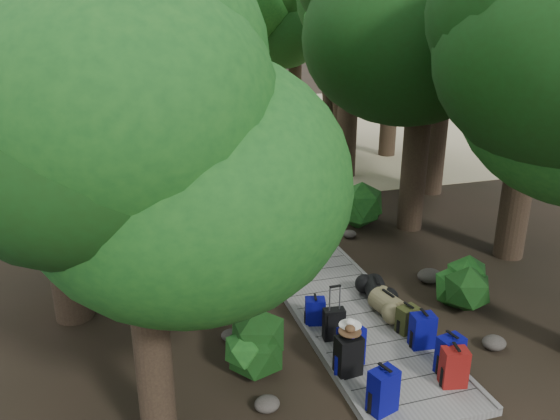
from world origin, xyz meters
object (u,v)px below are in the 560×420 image
object	(u,v)px
backpack_left_b	(349,353)
backpack_right_b	(450,353)
suitcase_on_boardwalk	(334,324)
backpack_right_a	(454,365)
sun_lounger	(293,156)
backpack_left_d	(315,310)
backpack_right_c	(423,329)
duffel_right_khaki	(387,304)
lone_suitcase_on_sand	(248,165)
backpack_left_c	(351,344)
duffel_right_black	(376,290)
backpack_left_a	(383,389)
kayak	(128,165)
backpack_right_d	(408,318)

from	to	relation	value
backpack_left_b	backpack_right_b	bearing A→B (deg)	-21.49
suitcase_on_boardwalk	backpack_right_a	bearing A→B (deg)	-46.59
sun_lounger	backpack_left_d	bearing A→B (deg)	-90.17
backpack_right_c	suitcase_on_boardwalk	size ratio (longest dim) A/B	1.17
backpack_right_a	sun_lounger	size ratio (longest dim) A/B	0.36
duffel_right_khaki	lone_suitcase_on_sand	bearing A→B (deg)	80.63
backpack_right_a	sun_lounger	world-z (taller)	backpack_right_a
backpack_right_b	backpack_right_c	distance (m)	0.76
backpack_left_d	backpack_right_c	distance (m)	1.90
backpack_left_c	backpack_left_b	bearing A→B (deg)	-135.12
duffel_right_black	lone_suitcase_on_sand	distance (m)	9.60
sun_lounger	backpack_left_b	bearing A→B (deg)	-88.39
backpack_right_c	sun_lounger	bearing A→B (deg)	87.51
backpack_left_a	duffel_right_black	distance (m)	3.20
kayak	sun_lounger	world-z (taller)	sun_lounger
backpack_left_b	lone_suitcase_on_sand	xyz separation A→B (m)	(1.27, 11.58, -0.10)
backpack_left_a	backpack_right_a	size ratio (longest dim) A/B	1.08
suitcase_on_boardwalk	backpack_right_c	bearing A→B (deg)	-19.07
backpack_right_d	backpack_right_c	bearing A→B (deg)	-102.13
backpack_left_c	suitcase_on_boardwalk	distance (m)	0.76
duffel_right_khaki	suitcase_on_boardwalk	xyz separation A→B (m)	(-1.26, -0.44, 0.07)
backpack_left_d	backpack_right_b	size ratio (longest dim) A/B	0.78
backpack_right_a	duffel_right_black	xyz separation A→B (m)	(0.06, 2.69, -0.13)
backpack_right_b	backpack_left_a	bearing A→B (deg)	-170.24
backpack_left_a	backpack_right_d	distance (m)	2.19
backpack_left_d	duffel_right_black	world-z (taller)	backpack_left_d
backpack_right_d	duffel_right_khaki	size ratio (longest dim) A/B	0.83
backpack_left_a	backpack_right_d	size ratio (longest dim) A/B	1.37
backpack_right_b	backpack_right_d	world-z (taller)	backpack_right_b
backpack_right_a	backpack_left_a	bearing A→B (deg)	-158.29
backpack_left_a	backpack_left_c	size ratio (longest dim) A/B	1.01
duffel_right_khaki	suitcase_on_boardwalk	distance (m)	1.33
backpack_left_b	backpack_left_d	distance (m)	1.54
backpack_right_b	backpack_right_d	size ratio (longest dim) A/B	1.30
sun_lounger	backpack_right_c	bearing A→B (deg)	-82.13
backpack_left_a	backpack_left_b	size ratio (longest dim) A/B	1.01
duffel_right_black	suitcase_on_boardwalk	xyz separation A→B (m)	(-1.31, -1.00, 0.08)
backpack_right_b	backpack_right_d	xyz separation A→B (m)	(-0.03, 1.23, -0.08)
backpack_left_d	suitcase_on_boardwalk	distance (m)	0.58
duffel_right_khaki	backpack_left_d	bearing A→B (deg)	164.55
backpack_left_d	lone_suitcase_on_sand	distance (m)	10.12
backpack_left_a	backpack_left_c	bearing A→B (deg)	72.34
backpack_left_d	sun_lounger	distance (m)	11.58
backpack_left_c	backpack_left_d	distance (m)	1.33
backpack_left_a	duffel_right_khaki	bearing A→B (deg)	44.19
duffel_right_khaki	suitcase_on_boardwalk	world-z (taller)	suitcase_on_boardwalk
backpack_right_c	lone_suitcase_on_sand	size ratio (longest dim) A/B	0.90
backpack_left_a	backpack_left_c	world-z (taller)	backpack_left_a
backpack_right_a	backpack_right_b	size ratio (longest dim) A/B	0.97
backpack_left_d	sun_lounger	xyz separation A→B (m)	(3.27, 11.11, -0.07)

